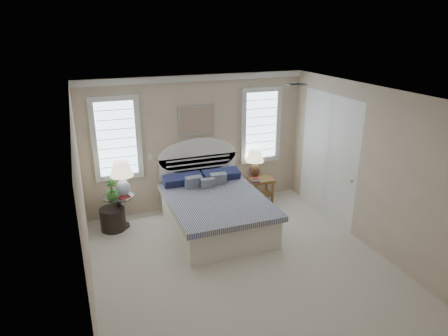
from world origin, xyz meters
The scene contains 21 objects.
floor centered at (0.00, 0.00, 0.00)m, with size 4.50×5.00×0.01m, color beige.
ceiling centered at (0.00, 0.00, 2.70)m, with size 4.50×5.00×0.01m, color white.
wall_back centered at (0.00, 2.50, 1.35)m, with size 4.50×0.02×2.70m, color tan.
wall_left centered at (-2.25, 0.00, 1.35)m, with size 0.02×5.00×2.70m, color tan.
wall_right centered at (2.25, 0.00, 1.35)m, with size 0.02×5.00×2.70m, color tan.
crown_molding centered at (0.00, 2.46, 2.64)m, with size 4.50×0.08×0.12m, color silver.
hvac_vent centered at (1.20, 0.80, 2.68)m, with size 0.30×0.20×0.02m, color #B2B2B2.
switch_plate centered at (-0.95, 2.48, 1.15)m, with size 0.08×0.01×0.12m, color silver.
window_left centered at (-1.55, 2.48, 1.60)m, with size 0.90×0.06×1.60m, color silver.
window_right centered at (1.40, 2.48, 1.60)m, with size 0.90×0.06×1.60m, color silver.
painting centered at (0.00, 2.46, 1.82)m, with size 0.74×0.04×0.58m, color silver.
closet_door centered at (2.23, 1.20, 1.20)m, with size 0.02×1.80×2.40m, color white.
bed centered at (0.00, 1.46, 0.39)m, with size 1.72×2.28×1.47m.
side_table_left centered at (-1.65, 2.05, 0.39)m, with size 0.56×0.56×0.63m.
nightstand_right centered at (1.30, 2.15, 0.39)m, with size 0.50×0.40×0.53m.
floor_pot centered at (-1.79, 2.00, 0.21)m, with size 0.46×0.46×0.42m, color black.
lamp_left centered at (-1.55, 2.03, 1.04)m, with size 0.52×0.52×0.68m.
lamp_right centered at (1.20, 2.29, 0.91)m, with size 0.47×0.47×0.62m.
potted_plant centered at (-1.77, 1.91, 0.82)m, with size 0.21×0.21×0.38m, color #2E7332.
books_left centered at (-1.56, 1.93, 0.64)m, with size 0.22×0.18×0.03m.
books_right centered at (1.10, 2.01, 0.58)m, with size 0.21×0.18×0.10m.
Camera 1 is at (-2.17, -4.91, 3.60)m, focal length 32.00 mm.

